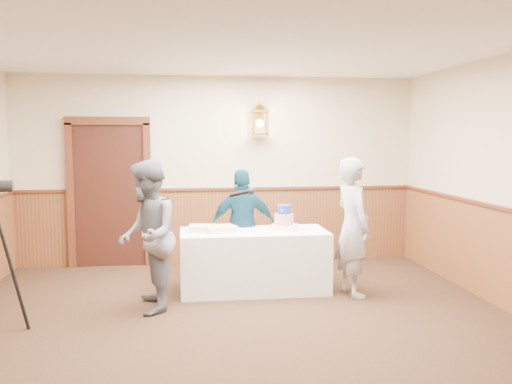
{
  "coord_description": "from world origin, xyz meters",
  "views": [
    {
      "loc": [
        -0.5,
        -4.64,
        1.91
      ],
      "look_at": [
        0.33,
        1.7,
        1.25
      ],
      "focal_mm": 38.0,
      "sensor_mm": 36.0,
      "label": 1
    }
  ],
  "objects_px": {
    "assistant_p": "(243,226)",
    "baker": "(353,227)",
    "interviewer": "(147,236)",
    "display_table": "(254,260)",
    "sheet_cake_yellow": "(220,229)",
    "sheet_cake_green": "(202,228)",
    "tiered_cake": "(284,220)"
  },
  "relations": [
    {
      "from": "tiered_cake",
      "to": "assistant_p",
      "type": "distance_m",
      "value": 0.59
    },
    {
      "from": "display_table",
      "to": "sheet_cake_yellow",
      "type": "bearing_deg",
      "value": -176.56
    },
    {
      "from": "sheet_cake_yellow",
      "to": "baker",
      "type": "bearing_deg",
      "value": -12.12
    },
    {
      "from": "assistant_p",
      "to": "baker",
      "type": "bearing_deg",
      "value": 148.05
    },
    {
      "from": "interviewer",
      "to": "assistant_p",
      "type": "xyz_separation_m",
      "value": [
        1.15,
        1.02,
        -0.09
      ]
    },
    {
      "from": "display_table",
      "to": "assistant_p",
      "type": "height_order",
      "value": "assistant_p"
    },
    {
      "from": "display_table",
      "to": "interviewer",
      "type": "bearing_deg",
      "value": -152.69
    },
    {
      "from": "display_table",
      "to": "tiered_cake",
      "type": "distance_m",
      "value": 0.63
    },
    {
      "from": "assistant_p",
      "to": "interviewer",
      "type": "bearing_deg",
      "value": 40.1
    },
    {
      "from": "baker",
      "to": "assistant_p",
      "type": "relative_size",
      "value": 1.12
    },
    {
      "from": "sheet_cake_yellow",
      "to": "baker",
      "type": "xyz_separation_m",
      "value": [
        1.56,
        -0.34,
        0.05
      ]
    },
    {
      "from": "interviewer",
      "to": "baker",
      "type": "height_order",
      "value": "baker"
    },
    {
      "from": "tiered_cake",
      "to": "sheet_cake_yellow",
      "type": "bearing_deg",
      "value": -174.83
    },
    {
      "from": "display_table",
      "to": "sheet_cake_yellow",
      "type": "relative_size",
      "value": 5.01
    },
    {
      "from": "interviewer",
      "to": "assistant_p",
      "type": "relative_size",
      "value": 1.11
    },
    {
      "from": "sheet_cake_yellow",
      "to": "sheet_cake_green",
      "type": "bearing_deg",
      "value": 164.12
    },
    {
      "from": "tiered_cake",
      "to": "baker",
      "type": "bearing_deg",
      "value": -28.2
    },
    {
      "from": "display_table",
      "to": "baker",
      "type": "bearing_deg",
      "value": -17.47
    },
    {
      "from": "sheet_cake_green",
      "to": "tiered_cake",
      "type": "bearing_deg",
      "value": 0.58
    },
    {
      "from": "sheet_cake_yellow",
      "to": "assistant_p",
      "type": "xyz_separation_m",
      "value": [
        0.32,
        0.4,
        -0.04
      ]
    },
    {
      "from": "sheet_cake_green",
      "to": "display_table",
      "type": "bearing_deg",
      "value": -3.34
    },
    {
      "from": "interviewer",
      "to": "tiered_cake",
      "type": "bearing_deg",
      "value": 109.2
    },
    {
      "from": "display_table",
      "to": "sheet_cake_green",
      "type": "height_order",
      "value": "sheet_cake_green"
    },
    {
      "from": "sheet_cake_yellow",
      "to": "sheet_cake_green",
      "type": "xyz_separation_m",
      "value": [
        -0.22,
        0.06,
        0.0
      ]
    },
    {
      "from": "sheet_cake_green",
      "to": "assistant_p",
      "type": "relative_size",
      "value": 0.22
    },
    {
      "from": "assistant_p",
      "to": "sheet_cake_green",
      "type": "bearing_deg",
      "value": 30.52
    },
    {
      "from": "tiered_cake",
      "to": "assistant_p",
      "type": "bearing_deg",
      "value": 145.73
    },
    {
      "from": "sheet_cake_green",
      "to": "interviewer",
      "type": "relative_size",
      "value": 0.19
    },
    {
      "from": "interviewer",
      "to": "baker",
      "type": "bearing_deg",
      "value": 93.0
    },
    {
      "from": "display_table",
      "to": "baker",
      "type": "xyz_separation_m",
      "value": [
        1.15,
        -0.36,
        0.46
      ]
    },
    {
      "from": "tiered_cake",
      "to": "interviewer",
      "type": "xyz_separation_m",
      "value": [
        -1.63,
        -0.69,
        -0.04
      ]
    },
    {
      "from": "interviewer",
      "to": "baker",
      "type": "relative_size",
      "value": 1.0
    }
  ]
}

